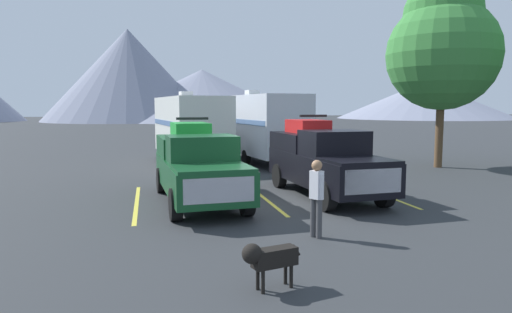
{
  "coord_description": "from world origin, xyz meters",
  "views": [
    {
      "loc": [
        -3.51,
        -13.05,
        2.9
      ],
      "look_at": [
        0.0,
        1.98,
        1.2
      ],
      "focal_mm": 32.35,
      "sensor_mm": 36.0,
      "label": 1
    }
  ],
  "objects_px": {
    "pickup_truck_b": "(323,159)",
    "camper_trailer_a": "(191,126)",
    "dog": "(267,257)",
    "camper_trailer_b": "(260,124)",
    "person_a": "(316,193)",
    "pickup_truck_a": "(197,164)"
  },
  "relations": [
    {
      "from": "pickup_truck_b",
      "to": "camper_trailer_a",
      "type": "height_order",
      "value": "camper_trailer_a"
    },
    {
      "from": "camper_trailer_b",
      "to": "camper_trailer_a",
      "type": "bearing_deg",
      "value": 178.26
    },
    {
      "from": "camper_trailer_b",
      "to": "dog",
      "type": "xyz_separation_m",
      "value": [
        -3.8,
        -16.18,
        -1.43
      ]
    },
    {
      "from": "camper_trailer_a",
      "to": "camper_trailer_b",
      "type": "bearing_deg",
      "value": -1.74
    },
    {
      "from": "pickup_truck_b",
      "to": "camper_trailer_b",
      "type": "relative_size",
      "value": 0.66
    },
    {
      "from": "pickup_truck_b",
      "to": "person_a",
      "type": "height_order",
      "value": "pickup_truck_b"
    },
    {
      "from": "person_a",
      "to": "dog",
      "type": "height_order",
      "value": "person_a"
    },
    {
      "from": "pickup_truck_b",
      "to": "camper_trailer_b",
      "type": "distance_m",
      "value": 9.02
    },
    {
      "from": "pickup_truck_b",
      "to": "camper_trailer_a",
      "type": "relative_size",
      "value": 0.73
    },
    {
      "from": "camper_trailer_a",
      "to": "person_a",
      "type": "relative_size",
      "value": 4.67
    },
    {
      "from": "pickup_truck_b",
      "to": "camper_trailer_a",
      "type": "bearing_deg",
      "value": 110.81
    },
    {
      "from": "dog",
      "to": "person_a",
      "type": "bearing_deg",
      "value": 55.41
    },
    {
      "from": "pickup_truck_b",
      "to": "person_a",
      "type": "relative_size",
      "value": 3.39
    },
    {
      "from": "pickup_truck_a",
      "to": "dog",
      "type": "height_order",
      "value": "pickup_truck_a"
    },
    {
      "from": "camper_trailer_a",
      "to": "person_a",
      "type": "xyz_separation_m",
      "value": [
        1.5,
        -13.7,
        -0.92
      ]
    },
    {
      "from": "dog",
      "to": "camper_trailer_b",
      "type": "bearing_deg",
      "value": 76.79
    },
    {
      "from": "person_a",
      "to": "dog",
      "type": "relative_size",
      "value": 1.69
    },
    {
      "from": "pickup_truck_b",
      "to": "pickup_truck_a",
      "type": "bearing_deg",
      "value": -178.99
    },
    {
      "from": "camper_trailer_a",
      "to": "dog",
      "type": "xyz_separation_m",
      "value": [
        -0.28,
        -16.29,
        -1.38
      ]
    },
    {
      "from": "pickup_truck_a",
      "to": "dog",
      "type": "xyz_separation_m",
      "value": [
        0.35,
        -7.13,
        -0.61
      ]
    },
    {
      "from": "camper_trailer_b",
      "to": "pickup_truck_b",
      "type": "bearing_deg",
      "value": -90.38
    },
    {
      "from": "pickup_truck_b",
      "to": "dog",
      "type": "height_order",
      "value": "pickup_truck_b"
    }
  ]
}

